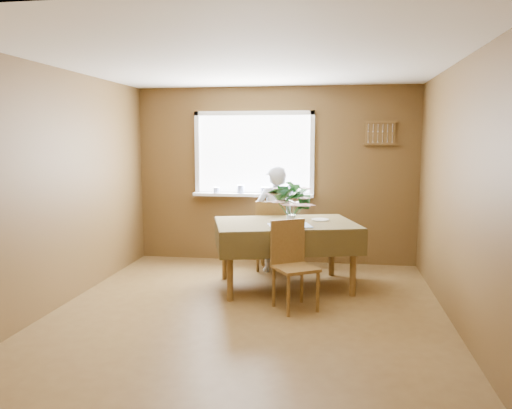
% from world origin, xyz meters
% --- Properties ---
extents(floor, '(4.50, 4.50, 0.00)m').
position_xyz_m(floor, '(0.00, 0.00, 0.00)').
color(floor, brown).
rests_on(floor, ground).
extents(ceiling, '(4.50, 4.50, 0.00)m').
position_xyz_m(ceiling, '(0.00, 0.00, 2.50)').
color(ceiling, white).
rests_on(ceiling, wall_back).
extents(wall_back, '(4.00, 0.00, 4.00)m').
position_xyz_m(wall_back, '(0.00, 2.25, 1.25)').
color(wall_back, brown).
rests_on(wall_back, floor).
extents(wall_front, '(4.00, 0.00, 4.00)m').
position_xyz_m(wall_front, '(0.00, -2.25, 1.25)').
color(wall_front, brown).
rests_on(wall_front, floor).
extents(wall_left, '(0.00, 4.50, 4.50)m').
position_xyz_m(wall_left, '(-2.00, 0.00, 1.25)').
color(wall_left, brown).
rests_on(wall_left, floor).
extents(wall_right, '(0.00, 4.50, 4.50)m').
position_xyz_m(wall_right, '(2.00, 0.00, 1.25)').
color(wall_right, brown).
rests_on(wall_right, floor).
extents(window_assembly, '(1.72, 0.20, 1.22)m').
position_xyz_m(window_assembly, '(-0.29, 2.20, 1.36)').
color(window_assembly, white).
rests_on(window_assembly, wall_back).
extents(spoon_rack, '(0.44, 0.05, 0.33)m').
position_xyz_m(spoon_rack, '(1.45, 2.22, 1.85)').
color(spoon_rack, brown).
rests_on(spoon_rack, wall_back).
extents(dining_table, '(1.87, 1.52, 0.80)m').
position_xyz_m(dining_table, '(0.29, 0.98, 0.69)').
color(dining_table, brown).
rests_on(dining_table, floor).
extents(chair_far, '(0.42, 0.42, 0.95)m').
position_xyz_m(chair_far, '(0.03, 1.70, 0.52)').
color(chair_far, brown).
rests_on(chair_far, floor).
extents(chair_near, '(0.55, 0.55, 0.92)m').
position_xyz_m(chair_near, '(0.43, 0.28, 0.50)').
color(chair_near, brown).
rests_on(chair_near, floor).
extents(seated_woman, '(0.60, 0.50, 1.42)m').
position_xyz_m(seated_woman, '(0.07, 1.70, 0.71)').
color(seated_woman, white).
rests_on(seated_woman, floor).
extents(flower_bouquet, '(0.52, 0.52, 0.44)m').
position_xyz_m(flower_bouquet, '(0.37, 0.72, 1.08)').
color(flower_bouquet, white).
rests_on(flower_bouquet, dining_table).
extents(side_plate, '(0.29, 0.29, 0.01)m').
position_xyz_m(side_plate, '(0.68, 1.18, 0.80)').
color(side_plate, white).
rests_on(side_plate, dining_table).
extents(table_knife, '(0.13, 0.20, 0.00)m').
position_xyz_m(table_knife, '(0.47, 0.76, 0.80)').
color(table_knife, silver).
rests_on(table_knife, dining_table).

